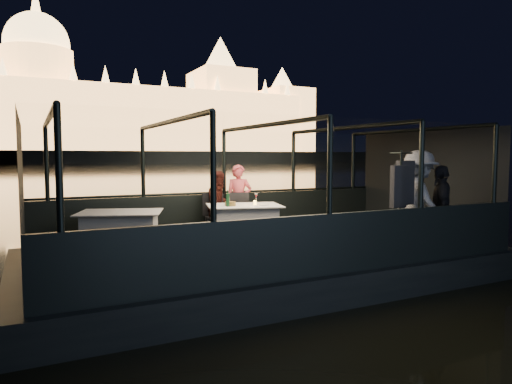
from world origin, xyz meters
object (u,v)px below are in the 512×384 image
chair_port_left (216,218)px  chair_port_right (243,217)px  dining_table_central (244,224)px  passenger_stripe (418,205)px  dining_table_aft (121,232)px  wine_bottle (228,199)px  person_man_maroon (220,203)px  passenger_dark (441,205)px  coat_stand (400,205)px  person_woman_coral (239,202)px

chair_port_left → chair_port_right: bearing=-10.2°
dining_table_central → passenger_stripe: passenger_stripe is taller
dining_table_aft → passenger_stripe: passenger_stripe is taller
dining_table_aft → passenger_stripe: (4.88, -2.22, 0.47)m
dining_table_aft → chair_port_left: 2.15m
chair_port_right → wine_bottle: 0.93m
chair_port_right → dining_table_central: bearing=-96.3°
person_man_maroon → dining_table_aft: bearing=-173.7°
chair_port_right → passenger_stripe: bearing=-33.4°
dining_table_aft → person_man_maroon: bearing=16.9°
chair_port_left → passenger_dark: size_ratio=0.60×
coat_stand → passenger_stripe: (0.61, 0.18, -0.05)m
person_woman_coral → passenger_dark: size_ratio=0.98×
coat_stand → wine_bottle: size_ratio=5.76×
person_woman_coral → passenger_dark: (2.55, -3.19, 0.10)m
chair_port_right → passenger_stripe: (2.30, -2.61, 0.40)m
dining_table_aft → passenger_dark: (5.20, -2.45, 0.47)m
person_woman_coral → person_man_maroon: bearing=-144.8°
person_man_maroon → wine_bottle: 0.87m
passenger_dark → person_man_maroon: bearing=-92.5°
dining_table_aft → coat_stand: size_ratio=0.78×
dining_table_aft → person_man_maroon: size_ratio=1.00×
chair_port_left → coat_stand: bearing=-41.2°
dining_table_aft → person_man_maroon: 2.30m
coat_stand → person_man_maroon: coat_stand is taller
chair_port_left → passenger_stripe: passenger_stripe is taller
passenger_stripe → person_woman_coral: bearing=44.8°
person_man_maroon → passenger_dark: bearing=-56.2°
passenger_stripe → passenger_dark: passenger_stripe is taller
coat_stand → person_man_maroon: 3.72m
person_woman_coral → wine_bottle: bearing=-100.4°
passenger_stripe → coat_stand: bearing=114.3°
dining_table_central → passenger_dark: size_ratio=0.92×
person_man_maroon → passenger_dark: passenger_dark is taller
dining_table_central → person_woman_coral: bearing=72.8°
person_man_maroon → passenger_stripe: passenger_stripe is taller
chair_port_right → person_woman_coral: (0.07, 0.36, 0.30)m
dining_table_central → coat_stand: bearing=-51.3°
chair_port_left → coat_stand: size_ratio=0.51×
dining_table_central → wine_bottle: (-0.40, -0.12, 0.53)m
dining_table_central → passenger_dark: passenger_dark is taller
dining_table_aft → passenger_stripe: 5.38m
chair_port_left → passenger_stripe: 4.01m
chair_port_right → coat_stand: coat_stand is taller
passenger_stripe → wine_bottle: 3.53m
dining_table_aft → chair_port_right: (2.58, 0.39, 0.06)m
dining_table_aft → person_man_maroon: (2.17, 0.66, 0.36)m
person_woman_coral → wine_bottle: person_woman_coral is taller
chair_port_right → person_man_maroon: 0.57m
chair_port_left → wine_bottle: (-0.06, -0.78, 0.47)m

